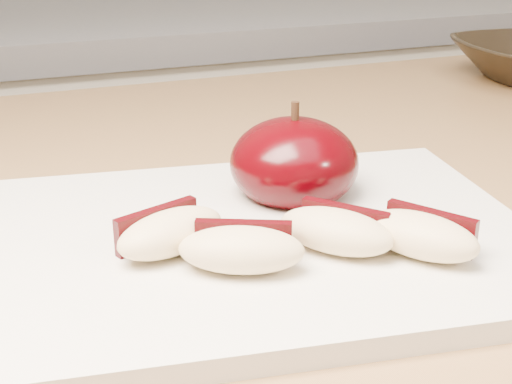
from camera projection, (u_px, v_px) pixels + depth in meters
name	position (u px, v px, depth m)	size (l,w,h in m)	color
back_cabinet	(105.00, 268.00, 1.30)	(2.40, 0.62, 0.94)	silver
cutting_board	(256.00, 241.00, 0.42)	(0.33, 0.24, 0.01)	silver
apple_half	(294.00, 163.00, 0.47)	(0.11, 0.11, 0.07)	black
apple_wedge_a	(169.00, 232.00, 0.39)	(0.07, 0.05, 0.02)	beige
apple_wedge_b	(242.00, 249.00, 0.37)	(0.07, 0.06, 0.02)	beige
apple_wedge_c	(337.00, 230.00, 0.39)	(0.07, 0.07, 0.02)	beige
apple_wedge_d	(422.00, 235.00, 0.39)	(0.06, 0.07, 0.02)	beige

